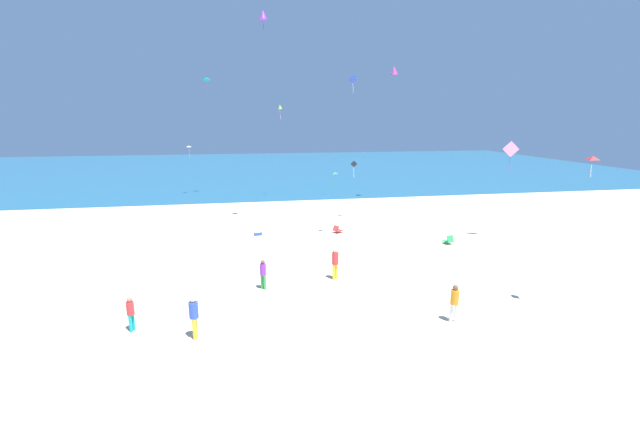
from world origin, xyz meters
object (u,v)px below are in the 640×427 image
kite_magenta (394,70)px  kite_green (335,173)px  person_2 (131,312)px  kite_red (593,158)px  kite_black (354,165)px  kite_purple (263,15)px  kite_teal (207,79)px  beach_chair_near_camera (337,230)px  person_4 (454,301)px  person_1 (335,261)px  kite_pink (511,150)px  kite_blue (353,80)px  person_0 (263,272)px  cooler_box (258,233)px  kite_lime (280,107)px  person_3 (194,314)px  kite_white (189,147)px  beach_chair_mid_beach (449,240)px

kite_magenta → kite_green: bearing=-126.1°
person_2 → kite_green: 16.94m
kite_red → kite_magenta: (0.52, 25.27, 6.14)m
kite_black → kite_purple: bearing=-173.6°
kite_green → kite_teal: kite_teal is taller
beach_chair_near_camera → kite_red: bearing=-94.5°
person_4 → person_1: bearing=-124.7°
kite_pink → person_1: bearing=-158.9°
kite_red → kite_blue: 27.47m
kite_green → kite_magenta: (8.17, 11.21, 8.41)m
person_0 → kite_pink: 18.78m
cooler_box → kite_lime: size_ratio=0.40×
cooler_box → kite_red: (13.27, -14.85, 6.70)m
kite_blue → kite_magenta: 4.07m
person_3 → kite_lime: (5.71, 28.67, 8.58)m
beach_chair_near_camera → kite_purple: kite_purple is taller
kite_purple → kite_black: kite_purple is taller
kite_purple → kite_pink: size_ratio=0.68×
person_0 → kite_magenta: kite_magenta is taller
beach_chair_near_camera → person_0: person_0 is taller
kite_purple → kite_magenta: (12.82, 7.41, -2.78)m
kite_purple → kite_green: (4.65, -3.80, -11.19)m
person_4 → kite_green: (-2.21, 13.87, 3.62)m
person_0 → kite_purple: size_ratio=1.10×
kite_blue → kite_black: size_ratio=1.21×
kite_red → kite_lime: size_ratio=0.56×
person_0 → person_3: bearing=8.0°
kite_purple → kite_lime: bearing=80.3°
beach_chair_near_camera → person_2: (-11.28, -12.79, 0.60)m
person_2 → person_3: (2.59, -1.01, 0.17)m
person_0 → kite_green: kite_green is taller
person_1 → kite_white: bearing=-12.9°
kite_blue → kite_magenta: bearing=-21.7°
beach_chair_mid_beach → kite_blue: kite_blue is taller
kite_red → kite_white: (-20.19, 32.54, -1.45)m
kite_blue → kite_purple: bearing=-135.7°
person_4 → kite_red: (5.43, -0.20, 5.88)m
kite_purple → kite_white: size_ratio=0.95×
beach_chair_mid_beach → kite_purple: kite_purple is taller
kite_blue → kite_black: (-1.87, -8.07, -7.58)m
person_3 → kite_red: (16.04, -0.70, 5.83)m
kite_magenta → kite_pink: bearing=-77.3°
beach_chair_near_camera → kite_blue: 17.61m
cooler_box → kite_green: kite_green is taller
beach_chair_mid_beach → person_4: size_ratio=0.46×
cooler_box → kite_black: 10.11m
cooler_box → kite_white: kite_white is taller
person_0 → kite_red: 15.35m
kite_lime → beach_chair_near_camera: bearing=-78.7°
kite_red → kite_white: kite_red is taller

